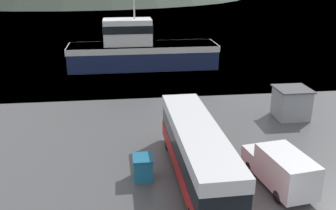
{
  "coord_description": "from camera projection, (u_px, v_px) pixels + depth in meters",
  "views": [
    {
      "loc": [
        -6.86,
        -13.63,
        11.78
      ],
      "look_at": [
        -3.55,
        13.37,
        2.0
      ],
      "focal_mm": 40.0,
      "sensor_mm": 36.0,
      "label": 1
    }
  ],
  "objects": [
    {
      "name": "water_surface",
      "position": [
        138.0,
        2.0,
        149.28
      ],
      "size": [
        240.0,
        240.0,
        0.0
      ],
      "primitive_type": "plane",
      "color": "slate",
      "rests_on": "ground"
    },
    {
      "name": "tour_bus",
      "position": [
        197.0,
        150.0,
        21.82
      ],
      "size": [
        2.74,
        12.03,
        3.42
      ],
      "rotation": [
        0.0,
        0.0,
        0.02
      ],
      "color": "red",
      "rests_on": "ground"
    },
    {
      "name": "delivery_van",
      "position": [
        281.0,
        168.0,
        21.25
      ],
      "size": [
        2.78,
        5.56,
        2.28
      ],
      "rotation": [
        0.0,
        0.0,
        0.15
      ],
      "color": "silver",
      "rests_on": "ground"
    },
    {
      "name": "fishing_boat",
      "position": [
        140.0,
        50.0,
        47.59
      ],
      "size": [
        18.82,
        5.49,
        10.52
      ],
      "rotation": [
        0.0,
        0.0,
        4.72
      ],
      "color": "#19234C",
      "rests_on": "water_surface"
    },
    {
      "name": "storage_bin",
      "position": [
        143.0,
        167.0,
        22.31
      ],
      "size": [
        1.2,
        1.4,
        1.42
      ],
      "color": "teal",
      "rests_on": "ground"
    },
    {
      "name": "dock_kiosk",
      "position": [
        291.0,
        103.0,
        31.47
      ],
      "size": [
        2.8,
        2.79,
        2.59
      ],
      "color": "#93999E",
      "rests_on": "ground"
    },
    {
      "name": "small_boat",
      "position": [
        94.0,
        52.0,
        55.33
      ],
      "size": [
        6.5,
        6.4,
        0.97
      ],
      "rotation": [
        0.0,
        0.0,
        0.8
      ],
      "color": "#19234C",
      "rests_on": "water_surface"
    },
    {
      "name": "mooring_bollard",
      "position": [
        188.0,
        98.0,
        35.46
      ],
      "size": [
        0.36,
        0.36,
        0.78
      ],
      "color": "black",
      "rests_on": "ground"
    }
  ]
}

